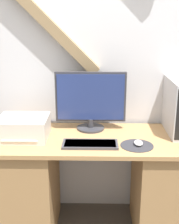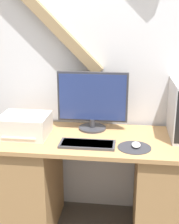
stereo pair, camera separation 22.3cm
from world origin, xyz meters
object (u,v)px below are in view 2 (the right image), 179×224
at_px(printer, 25,125).
at_px(mouse, 136,145).
at_px(monitor, 92,100).
at_px(keyboard, 87,144).

bearing_deg(printer, mouse, -8.56).
xyz_separation_m(monitor, mouse, (0.34, -0.32, -0.22)).
relative_size(mouse, printer, 0.26).
distance_m(monitor, mouse, 0.51).
xyz_separation_m(monitor, printer, (-0.49, -0.19, -0.16)).
bearing_deg(mouse, keyboard, -178.32).
distance_m(monitor, printer, 0.55).
bearing_deg(mouse, printer, 171.44).
bearing_deg(mouse, monitor, 136.68).
height_order(keyboard, mouse, mouse).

